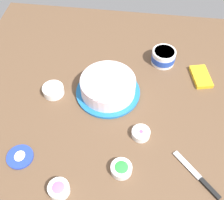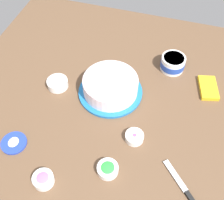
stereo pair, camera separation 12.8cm
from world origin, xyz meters
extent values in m
plane|color=brown|center=(0.00, 0.00, 0.00)|extent=(1.54, 1.54, 0.00)
cylinder|color=#1E6BB2|center=(0.10, 0.04, 0.01)|extent=(0.30, 0.30, 0.01)
cylinder|color=pink|center=(0.10, 0.04, 0.04)|extent=(0.24, 0.24, 0.06)
cylinder|color=white|center=(0.10, 0.04, 0.05)|extent=(0.26, 0.26, 0.07)
ellipsoid|color=white|center=(0.10, 0.04, 0.09)|extent=(0.26, 0.26, 0.03)
cylinder|color=white|center=(0.35, -0.21, 0.04)|extent=(0.12, 0.12, 0.08)
cylinder|color=#2347B2|center=(0.35, -0.21, 0.03)|extent=(0.12, 0.12, 0.03)
cylinder|color=white|center=(0.35, -0.21, 0.07)|extent=(0.10, 0.10, 0.01)
cylinder|color=#233DAD|center=(-0.28, 0.35, 0.01)|extent=(0.11, 0.11, 0.01)
ellipsoid|color=white|center=(-0.28, 0.35, 0.01)|extent=(0.05, 0.04, 0.01)
cube|color=silver|center=(-0.23, -0.32, 0.01)|extent=(0.12, 0.11, 0.00)
cylinder|color=white|center=(-0.11, -0.13, 0.02)|extent=(0.08, 0.08, 0.03)
cylinder|color=#B251C6|center=(-0.11, -0.13, 0.02)|extent=(0.07, 0.07, 0.01)
ellipsoid|color=#B251C6|center=(-0.11, -0.13, 0.02)|extent=(0.06, 0.06, 0.02)
cylinder|color=white|center=(0.07, 0.30, 0.02)|extent=(0.10, 0.10, 0.04)
cylinder|color=orange|center=(0.07, 0.30, 0.02)|extent=(0.08, 0.08, 0.01)
ellipsoid|color=orange|center=(0.07, 0.30, 0.03)|extent=(0.07, 0.07, 0.02)
cylinder|color=white|center=(-0.39, 0.16, 0.02)|extent=(0.08, 0.08, 0.04)
cylinder|color=pink|center=(-0.39, 0.16, 0.03)|extent=(0.07, 0.07, 0.01)
ellipsoid|color=pink|center=(-0.39, 0.16, 0.03)|extent=(0.06, 0.06, 0.02)
cylinder|color=white|center=(-0.28, -0.06, 0.02)|extent=(0.08, 0.08, 0.03)
cylinder|color=green|center=(-0.28, -0.06, 0.02)|extent=(0.07, 0.07, 0.01)
ellipsoid|color=green|center=(-0.28, -0.06, 0.03)|extent=(0.06, 0.06, 0.02)
cube|color=yellow|center=(0.26, -0.40, 0.01)|extent=(0.16, 0.11, 0.02)
camera|label=1|loc=(-0.75, -0.09, 1.04)|focal=45.36mm
camera|label=2|loc=(-0.72, -0.21, 1.04)|focal=45.36mm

